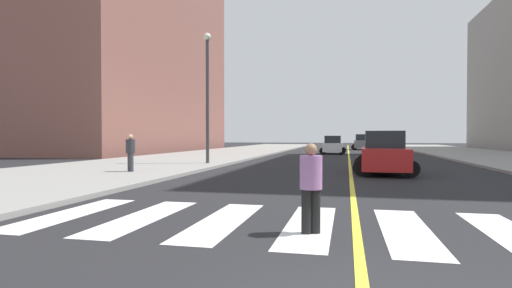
# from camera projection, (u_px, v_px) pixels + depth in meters

# --- Properties ---
(sidewalk_kerb_west) EXTENTS (10.00, 120.00, 0.15)m
(sidewalk_kerb_west) POSITION_uv_depth(u_px,v_px,m) (157.00, 162.00, 26.07)
(sidewalk_kerb_west) COLOR gray
(sidewalk_kerb_west) RESTS_ON ground
(crosswalk_paint) EXTENTS (13.50, 4.00, 0.01)m
(crosswalk_paint) POSITION_uv_depth(u_px,v_px,m) (356.00, 227.00, 7.77)
(crosswalk_paint) COLOR silver
(crosswalk_paint) RESTS_ON ground
(lane_divider_paint) EXTENTS (0.16, 80.00, 0.01)m
(lane_divider_paint) POSITION_uv_depth(u_px,v_px,m) (349.00, 153.00, 42.88)
(lane_divider_paint) COLOR yellow
(lane_divider_paint) RESTS_ON ground
(low_rise_brick_west) EXTENTS (16.00, 32.00, 23.39)m
(low_rise_brick_west) POSITION_uv_depth(u_px,v_px,m) (121.00, 54.00, 48.36)
(low_rise_brick_west) COLOR brown
(low_rise_brick_west) RESTS_ON ground
(car_green_nearest) EXTENTS (2.34, 3.74, 1.67)m
(car_green_nearest) POSITION_uv_depth(u_px,v_px,m) (378.00, 152.00, 25.14)
(car_green_nearest) COLOR #236B42
(car_green_nearest) RESTS_ON ground
(car_gray_second) EXTENTS (2.98, 4.67, 2.05)m
(car_gray_second) POSITION_uv_depth(u_px,v_px,m) (363.00, 142.00, 53.38)
(car_gray_second) COLOR slate
(car_gray_second) RESTS_ON ground
(car_red_third) EXTENTS (2.93, 4.60, 2.02)m
(car_red_third) POSITION_uv_depth(u_px,v_px,m) (384.00, 154.00, 18.96)
(car_red_third) COLOR red
(car_red_third) RESTS_ON ground
(car_white_fourth) EXTENTS (2.59, 4.12, 1.83)m
(car_white_fourth) POSITION_uv_depth(u_px,v_px,m) (333.00, 145.00, 40.69)
(car_white_fourth) COLOR silver
(car_white_fourth) RESTS_ON ground
(pedestrian_crossing) EXTENTS (0.41, 0.41, 1.64)m
(pedestrian_crossing) POSITION_uv_depth(u_px,v_px,m) (311.00, 184.00, 7.27)
(pedestrian_crossing) COLOR black
(pedestrian_crossing) RESTS_ON ground
(pedestrian_walking_west) EXTENTS (0.42, 0.42, 1.71)m
(pedestrian_walking_west) POSITION_uv_depth(u_px,v_px,m) (130.00, 151.00, 18.47)
(pedestrian_walking_west) COLOR #38383D
(pedestrian_walking_west) RESTS_ON sidewalk_kerb_west
(street_lamp) EXTENTS (0.44, 0.44, 7.84)m
(street_lamp) POSITION_uv_depth(u_px,v_px,m) (207.00, 87.00, 24.25)
(street_lamp) COLOR #38383D
(street_lamp) RESTS_ON sidewalk_kerb_west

